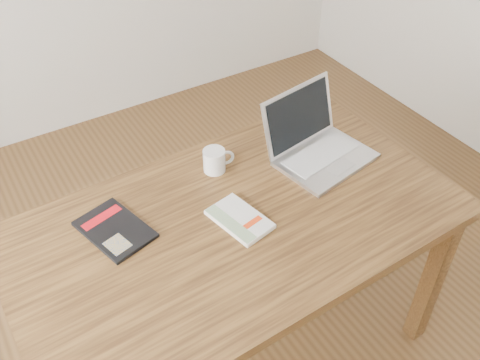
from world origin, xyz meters
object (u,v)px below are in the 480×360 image
white_guidebook (240,219)px  black_guidebook (115,229)px  coffee_mug (215,160)px  desk (237,238)px  laptop (316,144)px

white_guidebook → black_guidebook: (-0.36, 0.17, -0.00)m
black_guidebook → coffee_mug: bearing=-2.0°
desk → white_guidebook: 0.10m
white_guidebook → desk: bearing=91.2°
white_guidebook → black_guidebook: 0.40m
white_guidebook → laptop: laptop is taller
black_guidebook → laptop: bearing=-16.5°
laptop → coffee_mug: bearing=152.0°
black_guidebook → coffee_mug: (0.42, 0.10, 0.04)m
black_guidebook → desk: bearing=-38.7°
black_guidebook → coffee_mug: 0.43m
desk → white_guidebook: white_guidebook is taller
desk → black_guidebook: bearing=154.4°
black_guidebook → white_guidebook: bearing=-40.3°
coffee_mug → laptop: bearing=-6.9°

